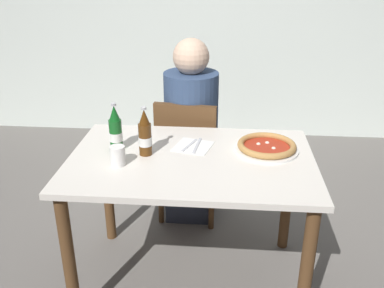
# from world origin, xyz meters

# --- Properties ---
(ground_plane) EXTENTS (8.00, 8.00, 0.00)m
(ground_plane) POSITION_xyz_m (0.00, 0.00, 0.00)
(ground_plane) COLOR slate
(dining_table_main) EXTENTS (1.20, 0.80, 0.75)m
(dining_table_main) POSITION_xyz_m (0.00, 0.00, 0.64)
(dining_table_main) COLOR silver
(dining_table_main) RESTS_ON ground_plane
(chair_behind_table) EXTENTS (0.45, 0.45, 0.85)m
(chair_behind_table) POSITION_xyz_m (-0.07, 0.61, 0.48)
(chair_behind_table) COLOR brown
(chair_behind_table) RESTS_ON ground_plane
(diner_seated) EXTENTS (0.34, 0.34, 1.21)m
(diner_seated) POSITION_xyz_m (-0.06, 0.66, 0.58)
(diner_seated) COLOR #2D3342
(diner_seated) RESTS_ON ground_plane
(pizza_margherita_near) EXTENTS (0.32, 0.32, 0.04)m
(pizza_margherita_near) POSITION_xyz_m (0.37, 0.11, 0.77)
(pizza_margherita_near) COLOR white
(pizza_margherita_near) RESTS_ON dining_table_main
(beer_bottle_left) EXTENTS (0.07, 0.07, 0.25)m
(beer_bottle_left) POSITION_xyz_m (-0.38, 0.06, 0.85)
(beer_bottle_left) COLOR #14591E
(beer_bottle_left) RESTS_ON dining_table_main
(beer_bottle_center) EXTENTS (0.07, 0.07, 0.25)m
(beer_bottle_center) POSITION_xyz_m (-0.23, 0.02, 0.85)
(beer_bottle_center) COLOR #512D0F
(beer_bottle_center) RESTS_ON dining_table_main
(napkin_with_cutlery) EXTENTS (0.22, 0.22, 0.01)m
(napkin_with_cutlery) POSITION_xyz_m (0.00, 0.13, 0.75)
(napkin_with_cutlery) COLOR white
(napkin_with_cutlery) RESTS_ON dining_table_main
(paper_cup) EXTENTS (0.07, 0.07, 0.09)m
(paper_cup) POSITION_xyz_m (-0.34, -0.11, 0.80)
(paper_cup) COLOR white
(paper_cup) RESTS_ON dining_table_main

